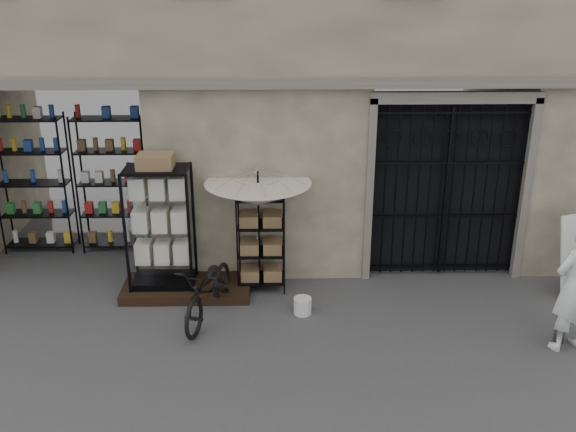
{
  "coord_description": "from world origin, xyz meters",
  "views": [
    {
      "loc": [
        -0.98,
        -7.54,
        4.83
      ],
      "look_at": [
        -0.8,
        1.4,
        1.35
      ],
      "focal_mm": 40.0,
      "sensor_mm": 36.0,
      "label": 1
    }
  ],
  "objects_px": {
    "white_bucket": "(303,306)",
    "wire_rack": "(261,241)",
    "bicycle": "(211,317)",
    "steel_bollard": "(562,317)",
    "market_umbrella": "(258,188)",
    "shopkeeper": "(564,347)",
    "display_cabinet": "(161,234)"
  },
  "relations": [
    {
      "from": "shopkeeper",
      "to": "bicycle",
      "type": "bearing_deg",
      "value": -30.41
    },
    {
      "from": "steel_bollard",
      "to": "shopkeeper",
      "type": "bearing_deg",
      "value": -77.4
    },
    {
      "from": "display_cabinet",
      "to": "market_umbrella",
      "type": "relative_size",
      "value": 0.88
    },
    {
      "from": "market_umbrella",
      "to": "shopkeeper",
      "type": "xyz_separation_m",
      "value": [
        4.19,
        -1.88,
        -1.68
      ]
    },
    {
      "from": "bicycle",
      "to": "shopkeeper",
      "type": "xyz_separation_m",
      "value": [
        4.89,
        -0.9,
        0.0
      ]
    },
    {
      "from": "display_cabinet",
      "to": "shopkeeper",
      "type": "height_order",
      "value": "display_cabinet"
    },
    {
      "from": "white_bucket",
      "to": "bicycle",
      "type": "distance_m",
      "value": 1.37
    },
    {
      "from": "wire_rack",
      "to": "bicycle",
      "type": "bearing_deg",
      "value": -117.12
    },
    {
      "from": "display_cabinet",
      "to": "white_bucket",
      "type": "height_order",
      "value": "display_cabinet"
    },
    {
      "from": "display_cabinet",
      "to": "steel_bollard",
      "type": "relative_size",
      "value": 2.67
    },
    {
      "from": "bicycle",
      "to": "shopkeeper",
      "type": "height_order",
      "value": "bicycle"
    },
    {
      "from": "wire_rack",
      "to": "white_bucket",
      "type": "height_order",
      "value": "wire_rack"
    },
    {
      "from": "wire_rack",
      "to": "steel_bollard",
      "type": "distance_m",
      "value": 4.48
    },
    {
      "from": "market_umbrella",
      "to": "steel_bollard",
      "type": "relative_size",
      "value": 3.02
    },
    {
      "from": "market_umbrella",
      "to": "shopkeeper",
      "type": "bearing_deg",
      "value": -24.15
    },
    {
      "from": "display_cabinet",
      "to": "steel_bollard",
      "type": "xyz_separation_m",
      "value": [
        5.66,
        -1.58,
        -0.62
      ]
    },
    {
      "from": "white_bucket",
      "to": "wire_rack",
      "type": "bearing_deg",
      "value": 125.98
    },
    {
      "from": "market_umbrella",
      "to": "bicycle",
      "type": "distance_m",
      "value": 2.07
    },
    {
      "from": "wire_rack",
      "to": "market_umbrella",
      "type": "height_order",
      "value": "market_umbrella"
    },
    {
      "from": "display_cabinet",
      "to": "shopkeeper",
      "type": "xyz_separation_m",
      "value": [
        5.68,
        -1.71,
        -1.01
      ]
    },
    {
      "from": "market_umbrella",
      "to": "bicycle",
      "type": "height_order",
      "value": "market_umbrella"
    },
    {
      "from": "steel_bollard",
      "to": "shopkeeper",
      "type": "relative_size",
      "value": 0.42
    },
    {
      "from": "steel_bollard",
      "to": "bicycle",
      "type": "bearing_deg",
      "value": 170.94
    },
    {
      "from": "white_bucket",
      "to": "display_cabinet",
      "type": "bearing_deg",
      "value": 161.38
    },
    {
      "from": "steel_bollard",
      "to": "shopkeeper",
      "type": "xyz_separation_m",
      "value": [
        0.03,
        -0.13,
        -0.39
      ]
    },
    {
      "from": "wire_rack",
      "to": "bicycle",
      "type": "relative_size",
      "value": 0.94
    },
    {
      "from": "wire_rack",
      "to": "white_bucket",
      "type": "xyz_separation_m",
      "value": [
        0.62,
        -0.86,
        -0.68
      ]
    },
    {
      "from": "wire_rack",
      "to": "steel_bollard",
      "type": "bearing_deg",
      "value": -11.28
    },
    {
      "from": "wire_rack",
      "to": "display_cabinet",
      "type": "bearing_deg",
      "value": -163.79
    },
    {
      "from": "wire_rack",
      "to": "market_umbrella",
      "type": "xyz_separation_m",
      "value": [
        -0.03,
        0.04,
        0.87
      ]
    },
    {
      "from": "wire_rack",
      "to": "market_umbrella",
      "type": "distance_m",
      "value": 0.88
    },
    {
      "from": "shopkeeper",
      "to": "display_cabinet",
      "type": "bearing_deg",
      "value": -36.68
    }
  ]
}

